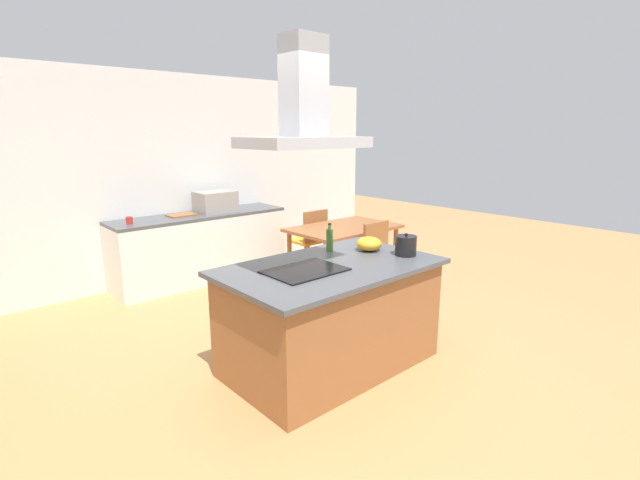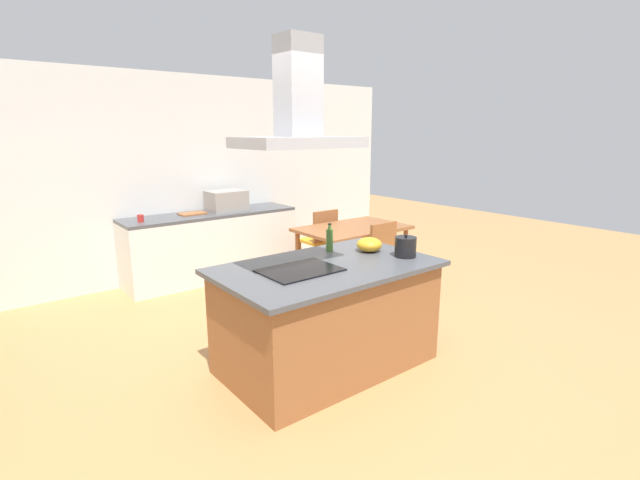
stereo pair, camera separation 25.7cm
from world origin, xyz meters
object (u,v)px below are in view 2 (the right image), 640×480
(chair_facing_back_wall, at_px, (321,236))
(countertop_microwave, at_px, (226,201))
(cooktop, at_px, (300,270))
(tea_kettle, at_px, (406,247))
(chair_facing_island, at_px, (389,255))
(mixing_bowl, at_px, (369,244))
(range_hood, at_px, (298,113))
(olive_oil_bottle, at_px, (330,239))
(cutting_board, at_px, (193,214))
(dining_table, at_px, (352,233))
(coffee_mug_red, at_px, (141,218))

(chair_facing_back_wall, bearing_deg, countertop_microwave, 149.21)
(cooktop, bearing_deg, tea_kettle, -12.91)
(countertop_microwave, relative_size, chair_facing_island, 0.56)
(mixing_bowl, relative_size, chair_facing_back_wall, 0.26)
(tea_kettle, relative_size, range_hood, 0.27)
(cooktop, xyz_separation_m, olive_oil_bottle, (0.58, 0.34, 0.10))
(olive_oil_bottle, height_order, range_hood, range_hood)
(chair_facing_back_wall, bearing_deg, cutting_board, 155.74)
(mixing_bowl, xyz_separation_m, chair_facing_island, (1.11, 0.78, -0.46))
(mixing_bowl, xyz_separation_m, dining_table, (1.11, 1.45, -0.30))
(chair_facing_back_wall, bearing_deg, olive_oil_bottle, -126.40)
(coffee_mug_red, bearing_deg, range_hood, -83.16)
(countertop_microwave, relative_size, range_hood, 0.56)
(chair_facing_back_wall, bearing_deg, tea_kettle, -112.04)
(olive_oil_bottle, xyz_separation_m, chair_facing_back_wall, (1.38, 1.87, -0.50))
(cooktop, distance_m, chair_facing_island, 2.19)
(coffee_mug_red, relative_size, chair_facing_island, 0.10)
(dining_table, distance_m, range_hood, 2.88)
(mixing_bowl, distance_m, dining_table, 1.85)
(cooktop, height_order, mixing_bowl, mixing_bowl)
(countertop_microwave, bearing_deg, cooktop, -106.27)
(mixing_bowl, bearing_deg, chair_facing_back_wall, 62.32)
(tea_kettle, relative_size, chair_facing_island, 0.27)
(cutting_board, height_order, dining_table, cutting_board)
(range_hood, bearing_deg, chair_facing_island, 24.24)
(olive_oil_bottle, height_order, dining_table, olive_oil_bottle)
(range_hood, bearing_deg, mixing_bowl, 6.78)
(cutting_board, bearing_deg, cooktop, -97.17)
(dining_table, bearing_deg, chair_facing_back_wall, 90.00)
(cutting_board, xyz_separation_m, dining_table, (1.59, -1.38, -0.24))
(olive_oil_bottle, xyz_separation_m, dining_table, (1.38, 1.21, -0.34))
(olive_oil_bottle, relative_size, chair_facing_back_wall, 0.29)
(countertop_microwave, bearing_deg, mixing_bowl, -89.76)
(tea_kettle, bearing_deg, olive_oil_bottle, 125.17)
(cooktop, relative_size, chair_facing_island, 0.67)
(mixing_bowl, bearing_deg, tea_kettle, -69.45)
(countertop_microwave, distance_m, chair_facing_back_wall, 1.41)
(tea_kettle, bearing_deg, dining_table, 60.89)
(olive_oil_bottle, relative_size, coffee_mug_red, 2.85)
(tea_kettle, relative_size, coffee_mug_red, 2.66)
(countertop_microwave, height_order, dining_table, countertop_microwave)
(tea_kettle, distance_m, coffee_mug_red, 3.31)
(coffee_mug_red, xyz_separation_m, cutting_board, (0.71, 0.12, -0.04))
(cutting_board, bearing_deg, dining_table, -40.98)
(mixing_bowl, height_order, countertop_microwave, countertop_microwave)
(dining_table, bearing_deg, coffee_mug_red, 151.14)
(coffee_mug_red, distance_m, dining_table, 2.64)
(cutting_board, bearing_deg, chair_facing_island, -52.15)
(cutting_board, bearing_deg, tea_kettle, -79.14)
(countertop_microwave, bearing_deg, chair_facing_back_wall, -30.79)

